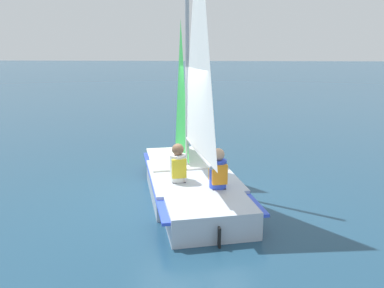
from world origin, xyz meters
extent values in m
plane|color=navy|center=(0.00, 0.00, 0.00)|extent=(260.00, 260.00, 0.00)
cube|color=#B2BCCC|center=(0.00, 0.00, 0.23)|extent=(2.60, 2.20, 0.45)
cube|color=#B2BCCC|center=(-1.51, -0.46, 0.23)|extent=(1.15, 1.13, 0.45)
cube|color=#B2BCCC|center=(1.51, 0.46, 0.23)|extent=(1.29, 1.59, 0.45)
cube|color=blue|center=(0.00, 0.00, 0.37)|extent=(4.27, 2.73, 0.05)
cube|color=silver|center=(-1.06, -0.32, 0.47)|extent=(2.18, 1.96, 0.04)
cylinder|color=#B7B7BC|center=(-0.48, -0.15, 2.78)|extent=(0.08, 0.08, 4.65)
cylinder|color=#B7B7BC|center=(0.52, 0.16, 1.06)|extent=(2.03, 0.68, 0.07)
pyramid|color=white|center=(0.52, 0.16, 3.03)|extent=(1.92, 0.63, 3.89)
pyramid|color=green|center=(-1.21, -0.37, 2.01)|extent=(1.32, 0.45, 2.92)
cube|color=black|center=(2.01, 0.61, 0.16)|extent=(0.09, 0.05, 0.32)
cube|color=black|center=(0.45, -0.21, 0.23)|extent=(0.34, 0.31, 0.45)
cylinder|color=white|center=(0.45, -0.21, 0.71)|extent=(0.37, 0.37, 0.50)
cube|color=yellow|center=(0.45, -0.21, 0.73)|extent=(0.40, 0.35, 0.35)
sphere|color=brown|center=(0.45, -0.21, 1.05)|extent=(0.22, 0.22, 0.22)
cube|color=black|center=(0.72, 0.53, 0.23)|extent=(0.34, 0.31, 0.45)
cylinder|color=blue|center=(0.72, 0.53, 0.71)|extent=(0.37, 0.37, 0.50)
cube|color=orange|center=(0.72, 0.53, 0.73)|extent=(0.40, 0.35, 0.35)
sphere|color=tan|center=(0.72, 0.53, 1.05)|extent=(0.22, 0.22, 0.22)
camera|label=1|loc=(6.97, 0.75, 2.76)|focal=35.00mm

